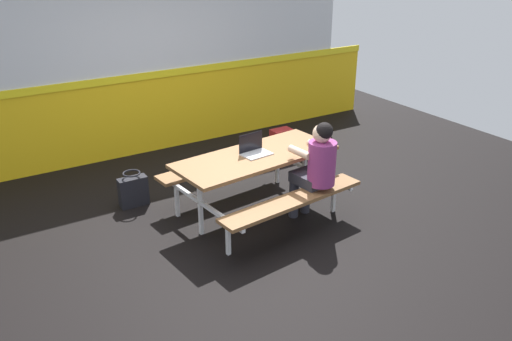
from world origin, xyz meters
name	(u,v)px	position (x,y,z in m)	size (l,w,h in m)	color
ground_plane	(235,221)	(0.00, 0.00, -0.01)	(10.00, 10.00, 0.02)	black
accent_backdrop	(144,68)	(0.00, 2.56, 1.25)	(8.00, 0.14, 2.60)	yellow
picnic_table_main	(256,169)	(0.29, 0.00, 0.57)	(1.92, 1.73, 0.74)	brown
student_nearer	(316,165)	(0.74, -0.51, 0.71)	(0.39, 0.54, 1.21)	#2D2D38
laptop_silver	(254,150)	(0.29, 0.04, 0.79)	(0.34, 0.25, 0.22)	silver
backpack_dark	(281,144)	(1.49, 1.26, 0.22)	(0.30, 0.22, 0.44)	maroon
tote_bag_bright	(133,191)	(-0.84, 0.95, 0.19)	(0.34, 0.21, 0.43)	black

